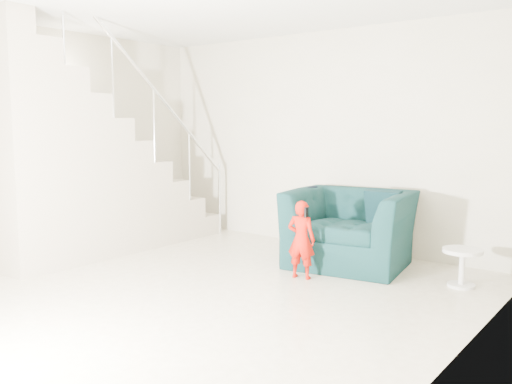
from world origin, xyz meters
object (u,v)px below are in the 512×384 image
at_px(toddler, 301,240).
at_px(side_table, 462,261).
at_px(armchair, 350,228).
at_px(staircase, 79,175).

bearing_deg(toddler, side_table, -164.89).
bearing_deg(side_table, toddler, -153.49).
bearing_deg(armchair, staircase, -160.89).
bearing_deg(staircase, armchair, 28.18).
distance_m(armchair, staircase, 3.22).
xyz_separation_m(toddler, side_table, (1.38, 0.69, -0.15)).
bearing_deg(armchair, toddler, -109.66).
bearing_deg(side_table, staircase, -160.55).
bearing_deg(armchair, side_table, -12.44).
height_order(toddler, staircase, staircase).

